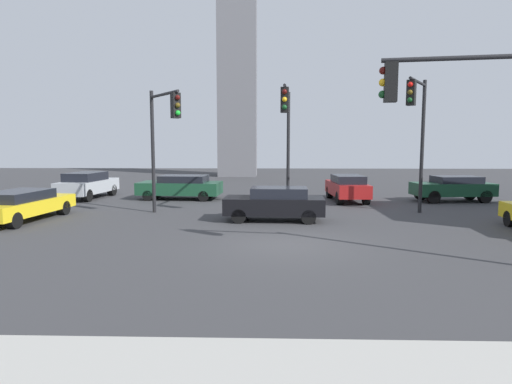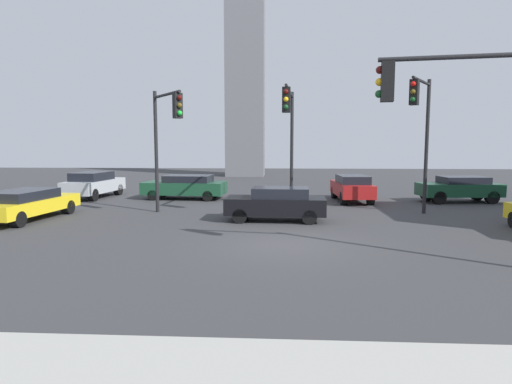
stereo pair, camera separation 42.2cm
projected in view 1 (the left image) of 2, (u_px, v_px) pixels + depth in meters
name	position (u px, v px, depth m)	size (l,w,h in m)	color
ground_plane	(286.00, 243.00, 13.59)	(84.16, 84.16, 0.00)	#38383A
traffic_light_0	(287.00, 122.00, 19.42)	(0.59, 4.40, 5.64)	black
traffic_light_1	(417.00, 119.00, 18.36)	(1.52, 2.35, 5.92)	black
traffic_light_2	(163.00, 127.00, 18.37)	(1.81, 2.38, 5.46)	black
traffic_light_3	(466.00, 111.00, 10.83)	(3.94, 0.81, 5.46)	black
car_0	(87.00, 184.00, 24.78)	(2.21, 4.47, 1.51)	#ADB2B7
car_1	(275.00, 203.00, 17.55)	(4.07, 1.79, 1.37)	black
car_2	(181.00, 186.00, 24.48)	(4.71, 2.35, 1.35)	#19472D
car_4	(21.00, 204.00, 17.51)	(2.37, 4.90, 1.24)	yellow
car_5	(453.00, 188.00, 23.48)	(4.30, 2.15, 1.38)	#19472D
car_6	(347.00, 187.00, 23.54)	(1.85, 4.16, 1.44)	maroon
skyline_tower	(237.00, 1.00, 40.97)	(3.65, 3.65, 33.23)	slate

